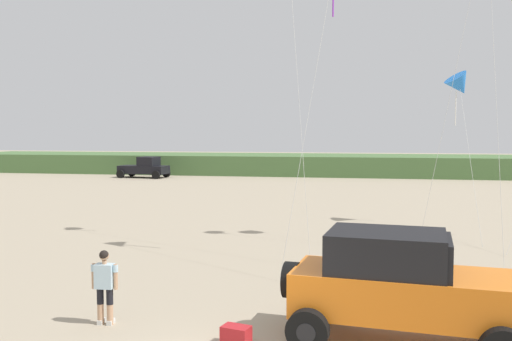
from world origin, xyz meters
name	(u,v)px	position (x,y,z in m)	size (l,w,h in m)	color
dune_ridge	(384,165)	(4.44, 48.18, 0.97)	(90.00, 9.71, 1.94)	#4C703D
jeep	(400,284)	(2.98, 2.31, 1.20)	(4.96, 2.84, 2.26)	orange
person_watching	(105,283)	(-3.36, 2.19, 0.94)	(0.62, 0.32, 1.67)	tan
cooler_box	(236,335)	(-0.24, 1.57, 0.19)	(0.56, 0.36, 0.38)	#B21E23
distant_pickup	(145,168)	(-17.85, 40.26, 0.94)	(4.79, 2.86, 1.98)	black
kite_black_sled	(460,85)	(6.55, 17.73, 6.40)	(1.70, 6.31, 7.14)	blue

